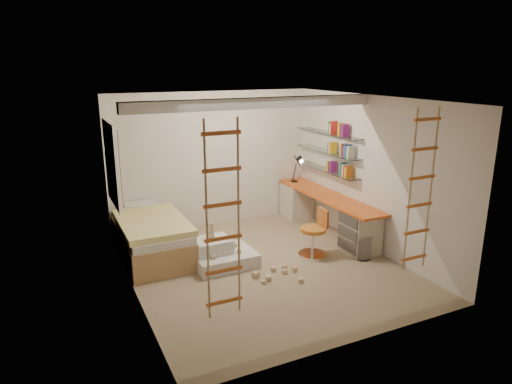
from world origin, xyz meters
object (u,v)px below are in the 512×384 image
swivel_chair (314,239)px  play_platform (220,255)px  bed (151,236)px  desk (326,212)px

swivel_chair → play_platform: 1.57m
bed → swivel_chair: size_ratio=2.46×
desk → swivel_chair: bearing=-133.1°
desk → play_platform: desk is taller
swivel_chair → desk: bearing=46.9°
desk → swivel_chair: swivel_chair is taller
play_platform → swivel_chair: bearing=-13.0°
desk → swivel_chair: 1.15m
swivel_chair → play_platform: bearing=167.0°
swivel_chair → play_platform: size_ratio=0.83×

